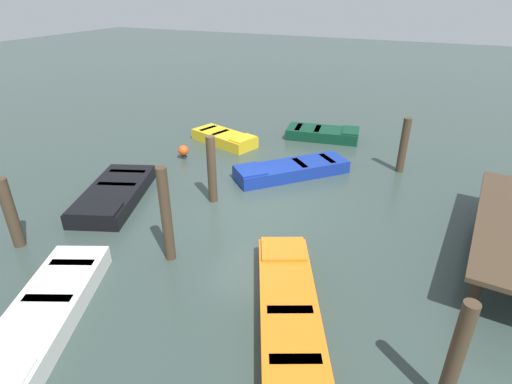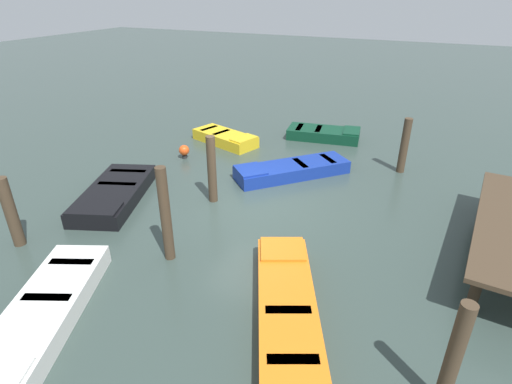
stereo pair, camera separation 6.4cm
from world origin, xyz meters
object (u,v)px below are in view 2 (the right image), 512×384
Objects in this scene: rowboat_black at (114,194)px; mooring_piling_near_right at (453,358)px; mooring_piling_far_left at (404,146)px; mooring_piling_mid_left at (11,212)px; mooring_piling_near_left at (165,215)px; rowboat_blue at (291,169)px; mooring_piling_far_right at (212,170)px; marker_buoy at (184,151)px; rowboat_yellow at (225,138)px; rowboat_white at (40,318)px; rowboat_orange at (287,305)px; rowboat_dark_green at (324,133)px.

mooring_piling_near_right is at bearing 50.65° from rowboat_black.
mooring_piling_far_left is at bearing 107.03° from rowboat_black.
mooring_piling_mid_left is at bearing -42.93° from mooring_piling_far_left.
mooring_piling_near_right is at bearing 76.86° from mooring_piling_near_left.
mooring_piling_far_right is at bearing 14.29° from rowboat_blue.
mooring_piling_far_left is at bearing 137.07° from mooring_piling_mid_left.
mooring_piling_near_right is 10.78m from marker_buoy.
mooring_piling_far_left is at bearing 105.84° from marker_buoy.
rowboat_yellow is 11.63m from mooring_piling_near_right.
mooring_piling_near_left is at bearing -52.90° from rowboat_yellow.
mooring_piling_far_left is at bearing 18.44° from rowboat_yellow.
rowboat_blue is 5.37m from rowboat_black.
mooring_piling_near_left is (1.58, 3.01, 0.88)m from rowboat_black.
rowboat_yellow is 1.47× the size of mooring_piling_far_right.
rowboat_white is at bearing 58.64° from mooring_piling_mid_left.
rowboat_yellow is at bearing -155.47° from mooring_piling_far_right.
rowboat_blue is 2.96m from mooring_piling_far_right.
rowboat_blue is 1.77× the size of mooring_piling_near_right.
mooring_piling_far_left is (-8.37, -1.64, -0.06)m from mooring_piling_near_right.
mooring_piling_far_right is at bearing -123.48° from mooring_piling_near_right.
mooring_piling_far_left is at bearing 133.63° from mooring_piling_far_right.
rowboat_orange is at bearing 95.50° from rowboat_white.
marker_buoy is (-6.38, -8.67, -0.67)m from mooring_piling_near_right.
mooring_piling_near_right reaches higher than marker_buoy.
rowboat_blue is at bearing 92.79° from marker_buoy.
mooring_piling_far_right is at bearing 152.63° from rowboat_white.
mooring_piling_mid_left is at bearing -4.80° from marker_buoy.
rowboat_yellow is 5.84× the size of marker_buoy.
rowboat_dark_green is 6.52m from mooring_piling_far_right.
mooring_piling_near_right is at bearing 78.10° from rowboat_white.
rowboat_black is at bearing -176.72° from rowboat_white.
rowboat_yellow is 9.28m from rowboat_orange.
rowboat_white is 2.10× the size of mooring_piling_near_right.
marker_buoy is at bearing -149.30° from mooring_piling_near_left.
mooring_piling_mid_left is at bearing -79.73° from rowboat_yellow.
rowboat_dark_green is 1.63× the size of mooring_piling_far_left.
marker_buoy is at bearing 159.04° from rowboat_black.
rowboat_orange is (5.79, 2.08, -0.00)m from rowboat_blue.
rowboat_dark_green is at bearing 136.27° from marker_buoy.
rowboat_white is 2.33× the size of mooring_piling_mid_left.
mooring_piling_far_left is (2.03, 3.17, 0.68)m from rowboat_dark_green.
mooring_piling_near_right reaches higher than mooring_piling_mid_left.
mooring_piling_far_right is (6.33, -1.34, 0.74)m from rowboat_dark_green.
mooring_piling_far_left is (-1.80, 3.11, 0.68)m from rowboat_blue.
rowboat_orange is 3.16m from mooring_piling_near_left.
rowboat_dark_green is at bearing 148.14° from rowboat_white.
rowboat_dark_green is (-9.63, -2.14, 0.00)m from rowboat_orange.
mooring_piling_far_left is at bearing -32.62° from rowboat_orange.
rowboat_black is (5.41, -0.58, -0.00)m from rowboat_yellow.
mooring_piling_near_right reaches higher than rowboat_dark_green.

